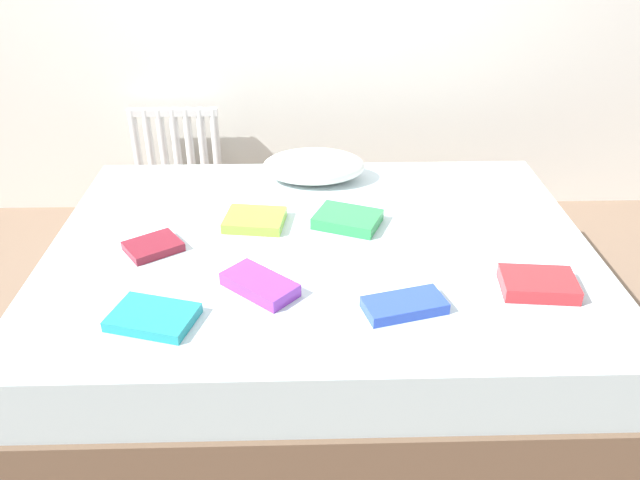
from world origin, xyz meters
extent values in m
plane|color=#7F6651|center=(0.00, 0.00, 0.00)|extent=(8.00, 8.00, 0.00)
cube|color=brown|center=(0.00, 0.00, 0.14)|extent=(2.00, 1.50, 0.28)
cube|color=silver|center=(0.00, 0.00, 0.39)|extent=(1.96, 1.46, 0.22)
cylinder|color=white|center=(-0.95, 1.20, 0.35)|extent=(0.04, 0.04, 0.53)
cylinder|color=white|center=(-0.88, 1.20, 0.35)|extent=(0.04, 0.04, 0.53)
cylinder|color=white|center=(-0.81, 1.20, 0.35)|extent=(0.04, 0.04, 0.53)
cylinder|color=white|center=(-0.74, 1.20, 0.35)|extent=(0.04, 0.04, 0.53)
cylinder|color=white|center=(-0.67, 1.20, 0.35)|extent=(0.04, 0.04, 0.53)
cylinder|color=white|center=(-0.60, 1.20, 0.35)|extent=(0.04, 0.04, 0.53)
cylinder|color=white|center=(-0.53, 1.20, 0.35)|extent=(0.04, 0.04, 0.53)
cube|color=white|center=(-0.74, 1.20, 0.60)|extent=(0.47, 0.04, 0.04)
cube|color=white|center=(-0.74, 1.20, 0.10)|extent=(0.47, 0.04, 0.04)
ellipsoid|color=white|center=(-0.01, 0.54, 0.57)|extent=(0.44, 0.27, 0.14)
cube|color=teal|center=(-0.51, -0.46, 0.52)|extent=(0.28, 0.23, 0.03)
cube|color=#2847B7|center=(0.25, -0.42, 0.52)|extent=(0.27, 0.18, 0.04)
cube|color=purple|center=(-0.20, -0.30, 0.52)|extent=(0.27, 0.26, 0.04)
cube|color=#8CC638|center=(-0.25, 0.14, 0.52)|extent=(0.24, 0.21, 0.04)
cube|color=maroon|center=(-0.60, -0.04, 0.52)|extent=(0.23, 0.22, 0.03)
cube|color=red|center=(0.69, -0.33, 0.52)|extent=(0.25, 0.19, 0.05)
cube|color=green|center=(0.11, 0.13, 0.52)|extent=(0.29, 0.25, 0.04)
camera|label=1|loc=(-0.06, -1.99, 1.66)|focal=35.49mm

